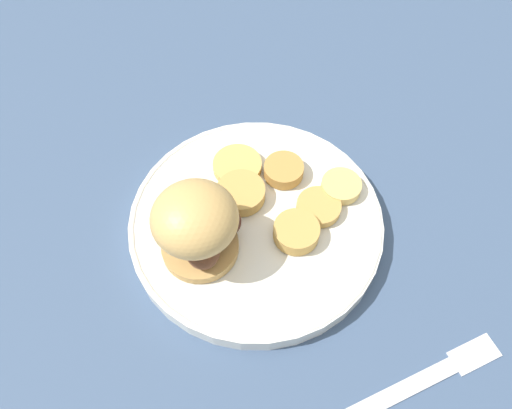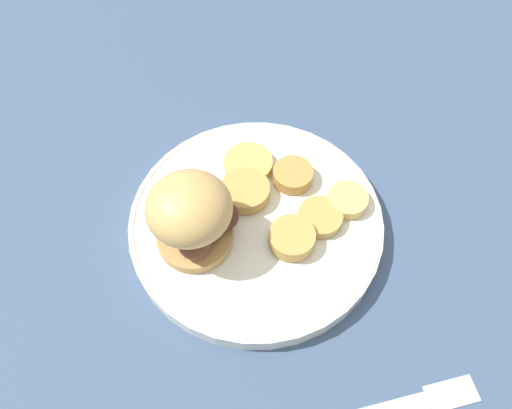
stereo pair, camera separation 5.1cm
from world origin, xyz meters
name	(u,v)px [view 2 (the right image)]	position (x,y,z in m)	size (l,w,h in m)	color
ground_plane	(256,228)	(0.00, 0.00, 0.00)	(4.00, 4.00, 0.00)	#3D5170
dinner_plate	(256,222)	(0.00, 0.00, 0.01)	(0.27, 0.27, 0.02)	white
sandwich	(193,215)	(0.06, -0.03, 0.07)	(0.10, 0.10, 0.09)	tan
potato_round_0	(294,236)	(0.00, 0.05, 0.03)	(0.05, 0.05, 0.02)	tan
potato_round_1	(291,174)	(-0.06, 0.00, 0.03)	(0.04, 0.04, 0.01)	#BC8942
potato_round_2	(320,217)	(-0.04, 0.05, 0.03)	(0.05, 0.05, 0.01)	tan
potato_round_3	(246,191)	(-0.02, -0.03, 0.03)	(0.05, 0.05, 0.02)	tan
potato_round_4	(347,200)	(-0.08, 0.06, 0.03)	(0.04, 0.04, 0.01)	#DBB766
potato_round_5	(248,164)	(-0.05, -0.05, 0.03)	(0.05, 0.05, 0.01)	tan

